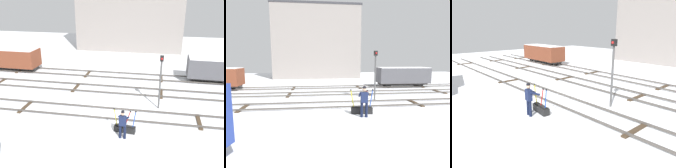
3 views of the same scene
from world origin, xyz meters
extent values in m
plane|color=white|center=(0.00, 0.00, 0.00)|extent=(60.00, 60.00, 0.00)
cube|color=#4C4742|center=(0.00, -0.72, 0.13)|extent=(44.00, 0.07, 0.10)
cube|color=#4C4742|center=(0.00, 0.72, 0.13)|extent=(44.00, 0.07, 0.10)
cube|color=#423323|center=(-5.87, 0.00, 0.04)|extent=(0.24, 1.94, 0.08)
cube|color=#423323|center=(5.87, 0.00, 0.04)|extent=(0.24, 1.94, 0.08)
cube|color=#4C4742|center=(0.00, 3.39, 0.13)|extent=(44.00, 0.07, 0.10)
cube|color=#4C4742|center=(0.00, 4.83, 0.13)|extent=(44.00, 0.07, 0.10)
cube|color=#423323|center=(-10.56, 4.11, 0.04)|extent=(0.24, 1.94, 0.08)
cube|color=#423323|center=(-3.52, 4.11, 0.04)|extent=(0.24, 1.94, 0.08)
cube|color=#423323|center=(3.52, 4.11, 0.04)|extent=(0.24, 1.94, 0.08)
cube|color=#4C4742|center=(0.00, 7.01, 0.13)|extent=(44.00, 0.07, 0.10)
cube|color=#4C4742|center=(0.00, 8.45, 0.13)|extent=(44.00, 0.07, 0.10)
cube|color=#423323|center=(-10.56, 7.73, 0.04)|extent=(0.24, 1.94, 0.08)
cube|color=#423323|center=(-3.52, 7.73, 0.04)|extent=(0.24, 1.94, 0.08)
cube|color=#423323|center=(3.52, 7.73, 0.04)|extent=(0.24, 1.94, 0.08)
cube|color=black|center=(1.44, -1.92, 0.18)|extent=(1.27, 0.49, 0.36)
cube|color=black|center=(1.44, -1.92, 0.39)|extent=(1.13, 0.32, 0.06)
cylinder|color=yellow|center=(0.89, -1.85, 0.88)|extent=(0.24, 0.08, 1.04)
sphere|color=black|center=(0.80, -1.85, 1.39)|extent=(0.09, 0.09, 0.09)
cylinder|color=red|center=(1.60, -1.93, 0.86)|extent=(0.37, 0.10, 1.02)
sphere|color=black|center=(1.75, -1.95, 1.36)|extent=(0.09, 0.09, 0.09)
cylinder|color=#1E47B7|center=(1.98, -1.97, 0.88)|extent=(0.21, 0.08, 1.05)
sphere|color=black|center=(2.06, -1.98, 1.40)|extent=(0.09, 0.09, 0.09)
cylinder|color=#111831|center=(1.28, -2.58, 0.41)|extent=(0.15, 0.15, 0.81)
cylinder|color=#111831|center=(1.53, -2.61, 0.41)|extent=(0.15, 0.15, 0.81)
cube|color=#192347|center=(1.40, -2.60, 1.10)|extent=(0.40, 0.28, 0.58)
sphere|color=tan|center=(1.40, -2.60, 1.54)|extent=(0.22, 0.22, 0.22)
sphere|color=black|center=(1.40, -2.60, 1.63)|extent=(0.20, 0.20, 0.20)
cylinder|color=#192347|center=(1.22, -2.34, 1.21)|extent=(0.17, 0.54, 0.35)
cylinder|color=#192347|center=(1.64, -2.37, 1.18)|extent=(0.17, 0.55, 0.30)
cylinder|color=#4C4C4C|center=(3.34, 1.56, 1.70)|extent=(0.12, 0.12, 3.41)
cube|color=black|center=(3.34, 1.56, 3.59)|extent=(0.24, 0.24, 0.36)
sphere|color=red|center=(3.34, 1.43, 3.59)|extent=(0.14, 0.14, 0.14)
cube|color=gray|center=(-0.84, 20.01, 5.65)|extent=(13.66, 5.73, 11.30)
cube|color=#2D2B28|center=(8.54, 7.73, 0.40)|extent=(5.35, 1.41, 0.20)
cube|color=#4C4C51|center=(8.54, 7.73, 1.32)|extent=(5.65, 2.25, 1.64)
cube|color=white|center=(8.54, 7.73, 2.17)|extent=(5.54, 2.17, 0.06)
cylinder|color=black|center=(6.71, 7.21, 0.35)|extent=(0.70, 0.12, 0.70)
cylinder|color=black|center=(6.74, 8.36, 0.35)|extent=(0.70, 0.12, 0.70)
cube|color=#2D2B28|center=(-11.71, 7.73, 0.40)|extent=(5.78, 1.35, 0.20)
cube|color=brown|center=(-11.71, 7.73, 1.35)|extent=(6.10, 2.19, 1.70)
cube|color=white|center=(-11.71, 7.73, 2.23)|extent=(5.98, 2.11, 0.06)
cylinder|color=black|center=(-9.75, 7.12, 0.35)|extent=(0.70, 0.11, 0.70)
cylinder|color=black|center=(-9.73, 8.27, 0.35)|extent=(0.70, 0.11, 0.70)
camera|label=1|loc=(3.03, -14.47, 7.86)|focal=40.12mm
camera|label=2|loc=(-1.23, -12.42, 3.21)|focal=30.37mm
camera|label=3|loc=(10.08, -7.83, 4.31)|focal=33.75mm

